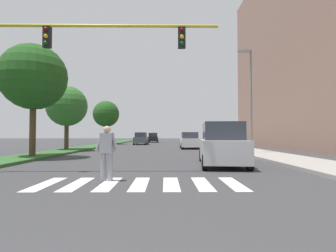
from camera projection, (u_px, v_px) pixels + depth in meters
ground_plane at (159, 147)px, 30.38m from camera, size 140.00×140.00×0.00m
crosswalk at (140, 184)px, 7.64m from camera, size 5.85×2.20×0.01m
median_strip at (88, 147)px, 28.30m from camera, size 2.52×64.00×0.15m
tree_mid at (34, 77)px, 15.97m from camera, size 3.94×3.94×6.71m
tree_far at (67, 106)px, 23.07m from camera, size 3.50×3.50×5.51m
tree_distant at (106, 114)px, 38.62m from camera, size 3.79×3.79×6.17m
sidewalk_right at (228, 147)px, 28.47m from camera, size 3.00×64.00×0.15m
traffic_light_gantry at (47, 56)px, 10.00m from camera, size 9.35×0.30×6.00m
street_lamp_right at (250, 91)px, 19.35m from camera, size 1.02×0.24×7.50m
pedestrian_performer at (107, 150)px, 8.14m from camera, size 0.75×0.29×1.69m
suv_crossing at (222, 145)px, 12.27m from camera, size 2.39×4.77×1.97m
sedan_midblock at (190, 141)px, 26.95m from camera, size 1.96×4.22×1.66m
sedan_distant at (141, 139)px, 37.50m from camera, size 1.89×4.04×1.72m
sedan_far_horizon at (153, 138)px, 48.12m from camera, size 1.83×4.05×1.73m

